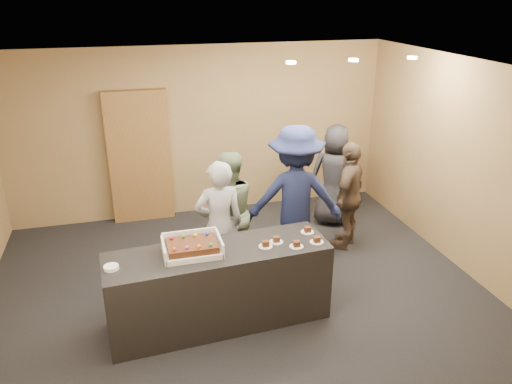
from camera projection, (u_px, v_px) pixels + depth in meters
room at (236, 189)px, 5.70m from camera, size 6.04×6.00×2.70m
serving_counter at (219, 286)px, 5.46m from camera, size 2.44×0.85×0.90m
storage_cabinet at (140, 157)px, 7.73m from camera, size 0.95×0.15×2.08m
cake_box at (192, 249)px, 5.23m from camera, size 0.61×0.42×0.18m
sheet_cake at (192, 246)px, 5.19m from camera, size 0.52×0.36×0.11m
plate_stack at (111, 267)px, 4.93m from camera, size 0.15×0.15×0.04m
slice_a at (266, 245)px, 5.36m from camera, size 0.15×0.15×0.07m
slice_b at (276, 240)px, 5.45m from camera, size 0.15×0.15×0.07m
slice_c at (296, 245)px, 5.36m from camera, size 0.15×0.15×0.07m
slice_d at (307, 230)px, 5.67m from camera, size 0.15×0.15×0.07m
slice_e at (317, 240)px, 5.45m from camera, size 0.15×0.15×0.07m
person_server_grey at (219, 225)px, 6.03m from camera, size 0.61×0.41×1.64m
person_sage_man at (228, 212)px, 6.40m from camera, size 0.86×0.71×1.62m
person_navy_man at (295, 198)px, 6.44m from camera, size 1.37×0.97×1.92m
person_brown_extra at (349, 195)px, 6.99m from camera, size 0.91×0.93×1.56m
person_dark_suit at (335, 175)px, 7.70m from camera, size 0.90×0.72×1.59m
ceiling_spotlights at (354, 60)px, 6.03m from camera, size 1.72×0.12×0.03m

